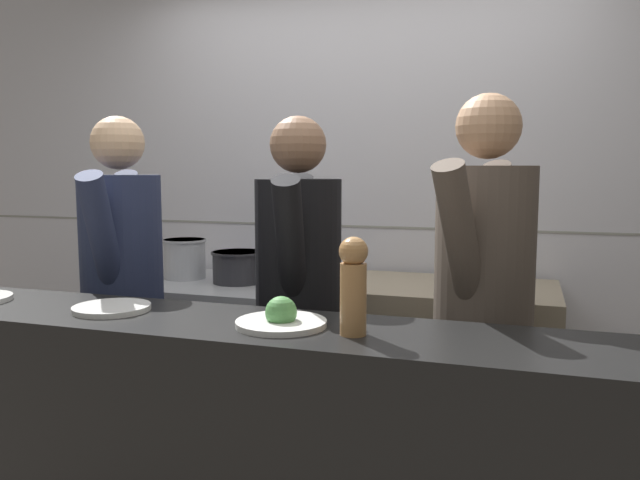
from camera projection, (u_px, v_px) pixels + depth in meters
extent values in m
cube|color=silver|center=(363.00, 199.00, 3.45)|extent=(8.00, 0.06, 2.60)
cube|color=gray|center=(361.00, 226.00, 3.44)|extent=(8.00, 0.00, 0.01)
cube|color=#232326|center=(244.00, 366.00, 3.35)|extent=(1.02, 0.70, 0.83)
cube|color=#B7BABF|center=(243.00, 287.00, 3.30)|extent=(1.04, 0.71, 0.04)
cube|color=#B7BABF|center=(214.00, 374.00, 3.02)|extent=(0.92, 0.03, 0.10)
cube|color=gray|center=(448.00, 379.00, 3.00)|extent=(0.99, 0.65, 0.92)
cube|color=black|center=(231.00, 470.00, 2.02)|extent=(2.79, 0.45, 0.99)
cylinder|color=#B7BABF|center=(185.00, 259.00, 3.43)|extent=(0.23, 0.23, 0.22)
cylinder|color=#B7BABF|center=(184.00, 240.00, 3.42)|extent=(0.24, 0.24, 0.01)
cylinder|color=#2D2D33|center=(238.00, 267.00, 3.30)|extent=(0.27, 0.27, 0.17)
cylinder|color=#2D2D33|center=(238.00, 253.00, 3.29)|extent=(0.28, 0.28, 0.01)
cylinder|color=beige|center=(299.00, 266.00, 3.17)|extent=(0.31, 0.31, 0.22)
cylinder|color=beige|center=(299.00, 246.00, 3.16)|extent=(0.33, 0.33, 0.01)
cone|color=#B7BABF|center=(471.00, 275.00, 2.92)|extent=(0.26, 0.26, 0.11)
cylinder|color=white|center=(112.00, 308.00, 2.10)|extent=(0.26, 0.26, 0.02)
cylinder|color=white|center=(281.00, 323.00, 1.89)|extent=(0.28, 0.28, 0.02)
sphere|color=#4C8C47|center=(281.00, 312.00, 1.89)|extent=(0.10, 0.10, 0.10)
cylinder|color=#AD7A47|center=(353.00, 299.00, 1.78)|extent=(0.08, 0.08, 0.21)
sphere|color=#AD7A47|center=(354.00, 251.00, 1.77)|extent=(0.08, 0.08, 0.08)
cube|color=black|center=(127.00, 414.00, 2.73)|extent=(0.33, 0.26, 0.79)
cylinder|color=#262D4C|center=(121.00, 252.00, 2.65)|extent=(0.43, 0.43, 0.65)
sphere|color=#D8AD84|center=(118.00, 143.00, 2.60)|extent=(0.22, 0.22, 0.22)
cylinder|color=#262D4C|center=(136.00, 229.00, 2.85)|extent=(0.19, 0.34, 0.55)
cylinder|color=#262D4C|center=(103.00, 239.00, 2.44)|extent=(0.19, 0.34, 0.55)
cube|color=black|center=(299.00, 434.00, 2.54)|extent=(0.32, 0.25, 0.78)
cylinder|color=black|center=(298.00, 261.00, 2.46)|extent=(0.41, 0.41, 0.65)
sphere|color=#8C664C|center=(298.00, 145.00, 2.41)|extent=(0.22, 0.22, 0.22)
cylinder|color=black|center=(305.00, 236.00, 2.65)|extent=(0.17, 0.34, 0.54)
cylinder|color=black|center=(291.00, 248.00, 2.25)|extent=(0.17, 0.34, 0.54)
cube|color=black|center=(479.00, 458.00, 2.30)|extent=(0.34, 0.28, 0.81)
cylinder|color=brown|center=(484.00, 260.00, 2.22)|extent=(0.44, 0.44, 0.67)
sphere|color=tan|center=(488.00, 126.00, 2.16)|extent=(0.23, 0.23, 0.23)
cylinder|color=brown|center=(506.00, 234.00, 2.37)|extent=(0.20, 0.35, 0.56)
cylinder|color=brown|center=(461.00, 244.00, 2.04)|extent=(0.20, 0.35, 0.56)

